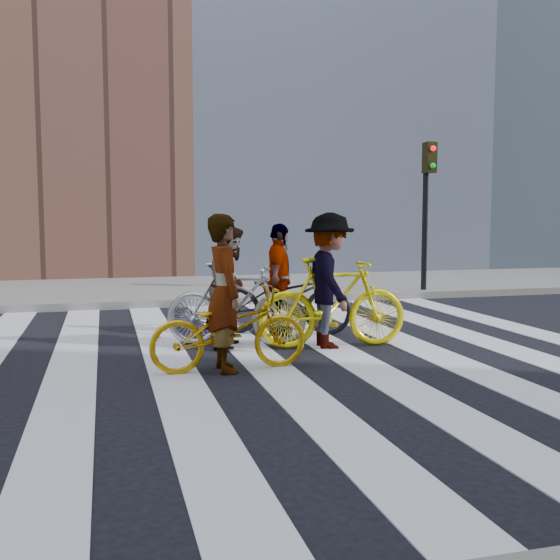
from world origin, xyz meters
name	(u,v)px	position (x,y,z in m)	size (l,w,h in m)	color
ground	(305,358)	(0.00, 0.00, 0.00)	(100.00, 100.00, 0.00)	black
sidewalk_far	(210,289)	(0.00, 7.50, 0.07)	(100.00, 5.00, 0.15)	gray
zebra_crosswalk	(305,358)	(0.00, 0.00, 0.01)	(8.25, 10.00, 0.01)	silver
traffic_signal	(427,192)	(4.40, 5.32, 2.28)	(0.22, 0.42, 3.33)	black
bike_yellow_left	(229,329)	(-1.02, -0.38, 0.47)	(0.63, 1.80, 0.95)	#DDA20C
bike_silver_mid	(236,305)	(-0.68, 0.96, 0.57)	(0.53, 1.89, 1.14)	silver
bike_yellow_right	(333,303)	(0.56, 0.56, 0.60)	(0.57, 2.00, 1.20)	yellow
bike_dark_rear	(282,298)	(0.17, 1.71, 0.54)	(0.71, 2.05, 1.08)	black
rider_left	(225,293)	(-1.07, -0.38, 0.89)	(0.65, 0.42, 1.77)	slate
rider_mid	(232,287)	(-0.73, 0.96, 0.81)	(0.79, 0.61, 1.62)	slate
rider_right	(329,281)	(0.51, 0.56, 0.90)	(1.16, 0.67, 1.80)	slate
rider_rear	(279,279)	(0.12, 1.71, 0.82)	(0.96, 0.40, 1.64)	slate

